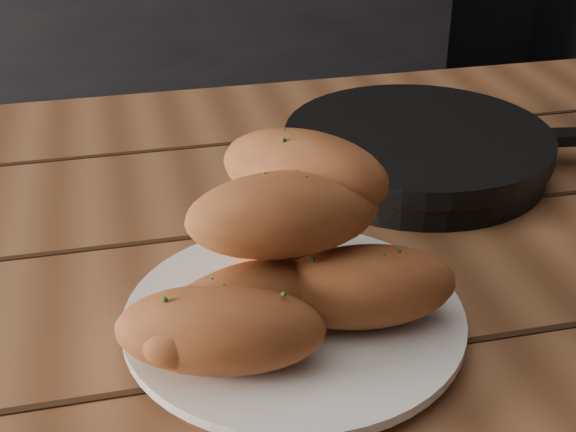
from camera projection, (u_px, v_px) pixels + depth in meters
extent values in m
cube|color=brown|center=(342.00, 300.00, 0.68)|extent=(1.36, 0.98, 0.04)
cylinder|color=white|center=(294.00, 324.00, 0.61)|extent=(0.23, 0.23, 0.01)
cylinder|color=white|center=(294.00, 316.00, 0.61)|extent=(0.26, 0.26, 0.01)
ellipsoid|color=#A8592E|center=(234.00, 312.00, 0.55)|extent=(0.16, 0.12, 0.06)
ellipsoid|color=#A8592E|center=(363.00, 287.00, 0.58)|extent=(0.14, 0.08, 0.06)
ellipsoid|color=#A8592E|center=(274.00, 244.00, 0.63)|extent=(0.09, 0.14, 0.06)
ellipsoid|color=#A8592E|center=(283.00, 214.00, 0.56)|extent=(0.14, 0.07, 0.06)
ellipsoid|color=#A8592E|center=(304.00, 172.00, 0.58)|extent=(0.14, 0.13, 0.06)
ellipsoid|color=#A8592E|center=(220.00, 330.00, 0.54)|extent=(0.15, 0.10, 0.06)
cylinder|color=black|center=(416.00, 156.00, 0.86)|extent=(0.27, 0.27, 0.03)
cylinder|color=black|center=(418.00, 139.00, 0.85)|extent=(0.28, 0.28, 0.02)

